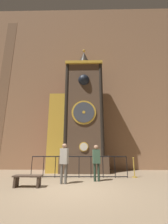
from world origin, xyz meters
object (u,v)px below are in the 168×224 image
object	(u,v)px
visitor_near	(64,159)
visitor_far	(96,159)
clock_tower	(79,116)
visitor_bench	(28,179)
stanchion_post	(134,171)

from	to	relation	value
visitor_near	visitor_far	distance (m)	1.59
clock_tower	visitor_bench	bearing A→B (deg)	-113.87
clock_tower	visitor_bench	distance (m)	5.69
visitor_near	visitor_bench	bearing A→B (deg)	-141.52
clock_tower	visitor_far	distance (m)	4.14
clock_tower	visitor_far	xyz separation A→B (m)	(0.98, -2.91, -2.78)
visitor_far	visitor_bench	xyz separation A→B (m)	(-2.80, -1.20, -0.70)
visitor_near	visitor_far	bearing A→B (deg)	35.15
stanchion_post	clock_tower	bearing A→B (deg)	149.09
visitor_near	stanchion_post	world-z (taller)	visitor_near
visitor_bench	visitor_far	bearing A→B (deg)	23.20
visitor_near	stanchion_post	xyz separation A→B (m)	(3.56, 1.66, -0.69)
clock_tower	visitor_bench	xyz separation A→B (m)	(-1.82, -4.11, -3.48)
visitor_far	stanchion_post	distance (m)	2.44
clock_tower	visitor_near	size ratio (longest dim) A/B	5.48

